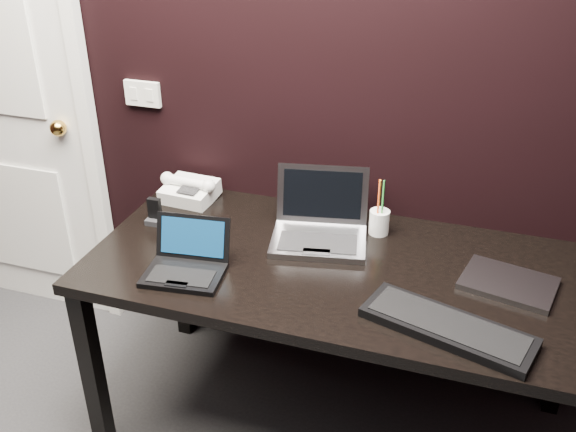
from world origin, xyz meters
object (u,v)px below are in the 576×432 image
(silver_laptop, at_px, (320,228))
(desk_phone, at_px, (189,190))
(desk, at_px, (340,284))
(pen_cup, at_px, (379,221))
(mobile_phone, at_px, (154,214))
(netbook, at_px, (186,264))
(ext_keyboard, at_px, (447,327))
(closed_laptop, at_px, (508,283))

(silver_laptop, xyz_separation_m, desk_phone, (-0.57, 0.13, -0.00))
(desk, xyz_separation_m, pen_cup, (0.08, 0.25, 0.13))
(mobile_phone, bearing_deg, netbook, -45.58)
(silver_laptop, bearing_deg, ext_keyboard, -38.40)
(silver_laptop, distance_m, mobile_phone, 0.62)
(desk, relative_size, netbook, 6.14)
(netbook, relative_size, pen_cup, 1.30)
(desk, height_order, closed_laptop, closed_laptop)
(desk, bearing_deg, netbook, -156.85)
(netbook, height_order, closed_laptop, netbook)
(closed_laptop, distance_m, pen_cup, 0.50)
(ext_keyboard, bearing_deg, silver_laptop, 141.60)
(desk_phone, bearing_deg, pen_cup, -2.03)
(silver_laptop, bearing_deg, pen_cup, 28.44)
(ext_keyboard, bearing_deg, desk, 146.64)
(desk_phone, relative_size, mobile_phone, 2.45)
(netbook, bearing_deg, mobile_phone, 134.42)
(closed_laptop, relative_size, desk_phone, 1.32)
(closed_laptop, relative_size, mobile_phone, 3.22)
(ext_keyboard, height_order, closed_laptop, ext_keyboard)
(silver_laptop, height_order, pen_cup, silver_laptop)
(silver_laptop, bearing_deg, netbook, -135.98)
(mobile_phone, relative_size, pen_cup, 0.47)
(desk, bearing_deg, desk_phone, 158.29)
(ext_keyboard, distance_m, mobile_phone, 1.14)
(desk, height_order, desk_phone, desk_phone)
(netbook, bearing_deg, ext_keyboard, -2.97)
(netbook, distance_m, desk_phone, 0.52)
(ext_keyboard, bearing_deg, closed_laptop, 60.89)
(desk, height_order, netbook, netbook)
(closed_laptop, bearing_deg, silver_laptop, 171.51)
(netbook, bearing_deg, pen_cup, 39.23)
(silver_laptop, height_order, mobile_phone, silver_laptop)
(netbook, relative_size, silver_laptop, 0.73)
(desk_phone, xyz_separation_m, mobile_phone, (-0.04, -0.21, -0.01))
(desk_phone, height_order, mobile_phone, desk_phone)
(netbook, xyz_separation_m, mobile_phone, (-0.26, 0.26, 0.00))
(desk, xyz_separation_m, desk_phone, (-0.69, 0.27, 0.12))
(netbook, bearing_deg, silver_laptop, 44.02)
(silver_laptop, distance_m, ext_keyboard, 0.62)
(netbook, height_order, ext_keyboard, netbook)
(mobile_phone, bearing_deg, desk, -4.89)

